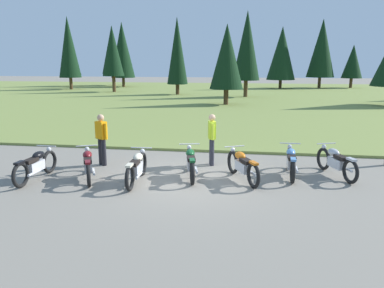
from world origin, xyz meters
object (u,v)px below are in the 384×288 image
at_px(motorcycle_british_green, 191,162).
at_px(motorcycle_silver, 336,162).
at_px(motorcycle_maroon, 88,164).
at_px(motorcycle_sky_blue, 291,162).
at_px(rider_checking_bike, 212,136).
at_px(motorcycle_black, 36,165).
at_px(rider_in_hivis_vest, 102,137).
at_px(motorcycle_cream, 137,167).
at_px(motorcycle_orange, 242,165).

relative_size(motorcycle_british_green, motorcycle_silver, 1.03).
height_order(motorcycle_maroon, motorcycle_british_green, same).
relative_size(motorcycle_sky_blue, rider_checking_bike, 1.26).
xyz_separation_m(motorcycle_maroon, motorcycle_sky_blue, (5.76, 1.22, 0.00)).
distance_m(motorcycle_black, motorcycle_sky_blue, 7.36).
xyz_separation_m(rider_in_hivis_vest, rider_checking_bike, (3.51, 0.57, 0.00)).
xyz_separation_m(motorcycle_maroon, motorcycle_cream, (1.46, -0.06, 0.00)).
relative_size(motorcycle_maroon, motorcycle_british_green, 0.94).
bearing_deg(motorcycle_silver, rider_in_hivis_vest, 179.24).
distance_m(motorcycle_black, motorcycle_maroon, 1.47).
distance_m(motorcycle_silver, rider_checking_bike, 3.83).
height_order(motorcycle_black, rider_in_hivis_vest, rider_in_hivis_vest).
xyz_separation_m(motorcycle_black, rider_in_hivis_vest, (1.27, 1.77, 0.51)).
distance_m(motorcycle_cream, motorcycle_silver, 5.80).
xyz_separation_m(motorcycle_black, motorcycle_orange, (5.81, 0.86, 0.00)).
xyz_separation_m(motorcycle_orange, motorcycle_silver, (2.71, 0.82, 0.00)).
relative_size(motorcycle_maroon, rider_checking_bike, 1.17).
height_order(motorcycle_orange, rider_in_hivis_vest, rider_in_hivis_vest).
distance_m(motorcycle_silver, rider_in_hivis_vest, 7.27).
bearing_deg(motorcycle_black, motorcycle_cream, 4.02).
distance_m(motorcycle_maroon, rider_in_hivis_vest, 1.60).
distance_m(motorcycle_british_green, motorcycle_silver, 4.27).
bearing_deg(motorcycle_sky_blue, motorcycle_british_green, -169.20).
relative_size(motorcycle_cream, motorcycle_silver, 1.05).
xyz_separation_m(motorcycle_orange, rider_in_hivis_vest, (-4.54, 0.91, 0.51)).
bearing_deg(motorcycle_maroon, motorcycle_british_green, 13.07).
distance_m(rider_in_hivis_vest, rider_checking_bike, 3.55).
bearing_deg(motorcycle_british_green, motorcycle_cream, -152.53).
bearing_deg(rider_checking_bike, motorcycle_maroon, -148.14).
distance_m(motorcycle_maroon, motorcycle_sky_blue, 5.89).
bearing_deg(motorcycle_orange, motorcycle_british_green, 177.18).
xyz_separation_m(motorcycle_british_green, motorcycle_silver, (4.21, 0.74, 0.00)).
distance_m(motorcycle_orange, motorcycle_sky_blue, 1.53).
bearing_deg(rider_in_hivis_vest, rider_checking_bike, 9.17).
xyz_separation_m(motorcycle_british_green, rider_checking_bike, (0.47, 1.41, 0.51)).
bearing_deg(motorcycle_sky_blue, motorcycle_cream, -163.40).
distance_m(motorcycle_black, motorcycle_cream, 2.91).
distance_m(motorcycle_black, rider_checking_bike, 5.34).
bearing_deg(motorcycle_sky_blue, motorcycle_black, -168.34).
xyz_separation_m(motorcycle_sky_blue, motorcycle_silver, (1.31, 0.19, 0.00)).
relative_size(motorcycle_maroon, motorcycle_sky_blue, 0.93).
xyz_separation_m(motorcycle_cream, motorcycle_silver, (5.61, 1.47, 0.00)).
distance_m(motorcycle_sky_blue, rider_checking_bike, 2.62).
height_order(motorcycle_sky_blue, motorcycle_silver, same).
relative_size(motorcycle_maroon, motorcycle_orange, 1.01).
bearing_deg(motorcycle_orange, motorcycle_cream, -167.26).
bearing_deg(motorcycle_british_green, motorcycle_black, -167.77).
height_order(motorcycle_cream, rider_in_hivis_vest, rider_in_hivis_vest).
relative_size(motorcycle_sky_blue, rider_in_hivis_vest, 1.26).
relative_size(motorcycle_black, motorcycle_maroon, 1.08).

